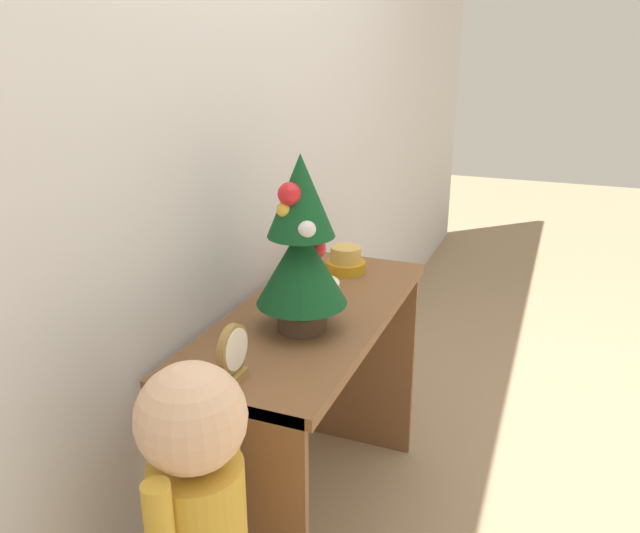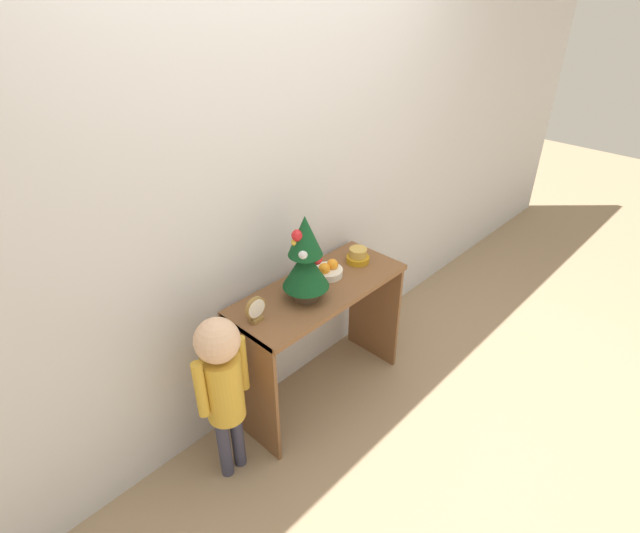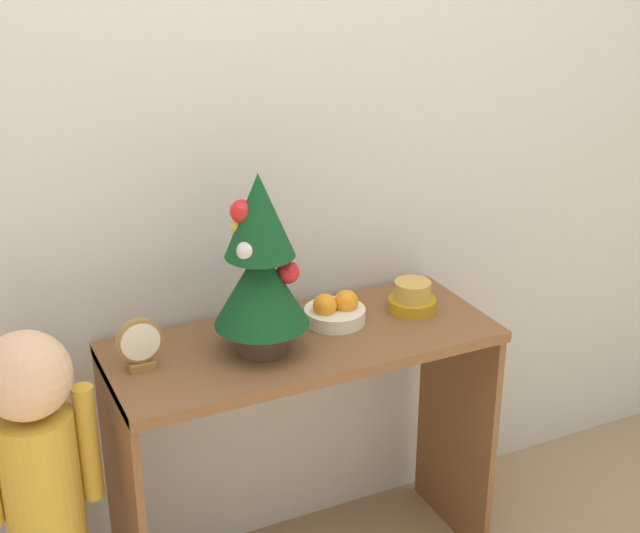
% 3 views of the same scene
% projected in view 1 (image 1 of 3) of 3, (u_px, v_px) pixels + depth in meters
% --- Properties ---
extents(back_wall, '(7.00, 0.05, 2.50)m').
position_uv_depth(back_wall, '(225.00, 133.00, 1.69)').
color(back_wall, silver).
rests_on(back_wall, ground_plane).
extents(console_table, '(1.02, 0.42, 0.76)m').
position_uv_depth(console_table, '(312.00, 370.00, 1.83)').
color(console_table, brown).
rests_on(console_table, ground_plane).
extents(mini_tree, '(0.24, 0.24, 0.47)m').
position_uv_depth(mini_tree, '(301.00, 245.00, 1.58)').
color(mini_tree, '#4C3828').
rests_on(mini_tree, console_table).
extents(fruit_bowl, '(0.17, 0.17, 0.09)m').
position_uv_depth(fruit_bowl, '(313.00, 284.00, 1.87)').
color(fruit_bowl, silver).
rests_on(fruit_bowl, console_table).
extents(singing_bowl, '(0.13, 0.13, 0.09)m').
position_uv_depth(singing_bowl, '(346.00, 261.00, 2.06)').
color(singing_bowl, '#B78419').
rests_on(singing_bowl, console_table).
extents(desk_clock, '(0.11, 0.04, 0.13)m').
position_uv_depth(desk_clock, '(233.00, 353.00, 1.38)').
color(desk_clock, olive).
rests_on(desk_clock, console_table).
extents(child_figure, '(0.28, 0.20, 0.95)m').
position_uv_depth(child_figure, '(199.00, 519.00, 1.19)').
color(child_figure, '#38384C').
rests_on(child_figure, ground_plane).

